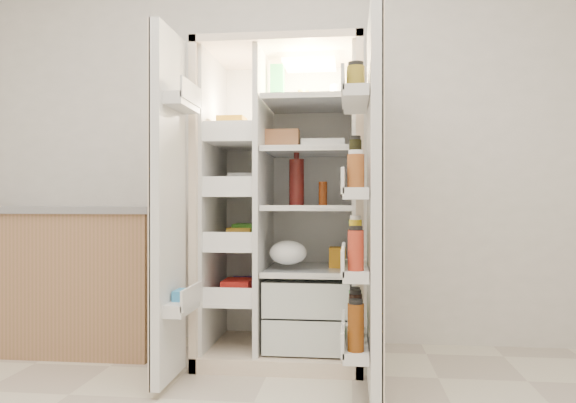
# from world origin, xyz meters

# --- Properties ---
(wall_back) EXTENTS (4.00, 0.02, 2.70)m
(wall_back) POSITION_xyz_m (0.00, 2.00, 1.35)
(wall_back) COLOR silver
(wall_back) RESTS_ON floor
(refrigerator) EXTENTS (0.92, 0.70, 1.80)m
(refrigerator) POSITION_xyz_m (0.06, 1.65, 0.74)
(refrigerator) COLOR beige
(refrigerator) RESTS_ON floor
(freezer_door) EXTENTS (0.15, 0.40, 1.72)m
(freezer_door) POSITION_xyz_m (-0.45, 1.05, 0.89)
(freezer_door) COLOR silver
(freezer_door) RESTS_ON floor
(fridge_door) EXTENTS (0.17, 0.58, 1.72)m
(fridge_door) POSITION_xyz_m (0.53, 0.96, 0.87)
(fridge_door) COLOR silver
(fridge_door) RESTS_ON floor
(kitchen_counter) EXTENTS (1.22, 0.65, 0.88)m
(kitchen_counter) POSITION_xyz_m (-1.30, 1.68, 0.44)
(kitchen_counter) COLOR #9C6E4E
(kitchen_counter) RESTS_ON floor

